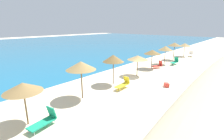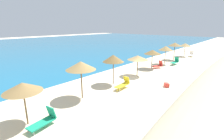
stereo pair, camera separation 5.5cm
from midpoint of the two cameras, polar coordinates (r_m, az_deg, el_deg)
The scene contains 16 objects.
ground_plane at distance 16.85m, azimuth 9.55°, elevation -4.53°, with size 160.00×160.00×0.00m, color beige.
sea_water at distance 48.79m, azimuth -33.29°, elevation 6.05°, with size 160.00×65.33×0.01m, color #1E6B93.
beach_umbrella_2 at distance 10.46m, azimuth -28.38°, elevation -5.28°, with size 2.11×2.11×2.56m.
beach_umbrella_3 at distance 12.79m, azimuth -10.73°, elevation 1.46°, with size 2.30×2.30×2.98m.
beach_umbrella_4 at distance 15.75m, azimuth 0.35°, elevation 3.98°, with size 2.04×2.04×2.91m.
beach_umbrella_5 at distance 18.83m, azimuth 8.69°, elevation 4.20°, with size 2.31×2.31×2.35m.
beach_umbrella_6 at distance 22.48m, azimuth 13.58°, elevation 6.02°, with size 2.20×2.20×2.50m.
beach_umbrella_7 at distance 25.64m, azimuth 17.82°, elevation 7.12°, with size 2.05×2.05×2.68m.
beach_umbrella_8 at distance 29.46m, azimuth 20.63°, elevation 8.23°, with size 2.12×2.12×2.85m.
beach_umbrella_9 at distance 33.56m, azimuth 23.67°, elevation 7.93°, with size 2.02×2.02×2.43m.
lounge_chair_0 at distance 10.58m, azimuth -22.25°, elevation -15.64°, with size 1.68×0.87×1.02m.
lounge_chair_1 at distance 34.11m, azimuth 25.37°, elevation 4.92°, with size 1.69×0.97×1.06m.
lounge_chair_2 at distance 15.24m, azimuth 3.76°, elevation -4.77°, with size 1.69×0.62×1.02m.
lounge_chair_3 at distance 26.11m, azimuth 20.66°, elevation 2.75°, with size 1.68×0.73×1.09m.
lounge_chair_4 at distance 23.25m, azimuth 15.31°, elevation 1.58°, with size 1.62×1.17×0.98m.
cooler_box at distance 16.42m, azimuth 18.09°, elevation -4.91°, with size 0.48×0.36×0.38m, color red.
Camera 1 is at (-13.77, -7.95, 5.60)m, focal length 26.67 mm.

